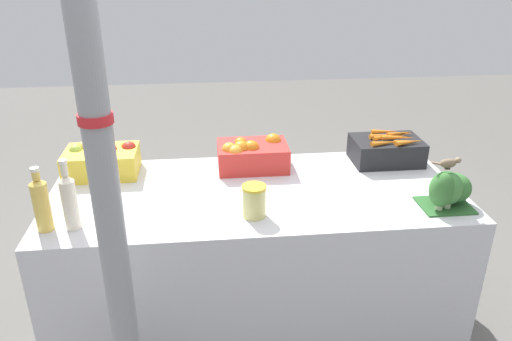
{
  "coord_description": "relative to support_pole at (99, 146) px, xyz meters",
  "views": [
    {
      "loc": [
        -0.22,
        -2.06,
        1.81
      ],
      "look_at": [
        0.0,
        0.0,
        0.86
      ],
      "focal_mm": 35.0,
      "sensor_mm": 36.0,
      "label": 1
    }
  ],
  "objects": [
    {
      "name": "ground_plane",
      "position": [
        0.53,
        0.65,
        -1.27
      ],
      "size": [
        10.0,
        10.0,
        0.0
      ],
      "primitive_type": "plane",
      "color": "#605E59"
    },
    {
      "name": "pickle_jar",
      "position": [
        0.5,
        0.41,
        -0.43
      ],
      "size": [
        0.1,
        0.1,
        0.14
      ],
      "color": "#D1CC75",
      "rests_on": "market_table"
    },
    {
      "name": "juice_bottle_golden",
      "position": [
        -0.34,
        0.39,
        -0.38
      ],
      "size": [
        0.07,
        0.07,
        0.27
      ],
      "color": "gold",
      "rests_on": "market_table"
    },
    {
      "name": "juice_bottle_cloudy",
      "position": [
        -0.23,
        0.39,
        -0.38
      ],
      "size": [
        0.06,
        0.06,
        0.3
      ],
      "color": "beige",
      "rests_on": "market_table"
    },
    {
      "name": "carrot_crate",
      "position": [
        1.25,
        0.91,
        -0.43
      ],
      "size": [
        0.35,
        0.24,
        0.16
      ],
      "color": "black",
      "rests_on": "market_table"
    },
    {
      "name": "market_table",
      "position": [
        0.53,
        0.65,
        -0.88
      ],
      "size": [
        1.9,
        0.82,
        0.76
      ],
      "primitive_type": "cube",
      "color": "silver",
      "rests_on": "ground_plane"
    },
    {
      "name": "sparrow_bird",
      "position": [
        1.33,
        0.41,
        -0.3
      ],
      "size": [
        0.14,
        0.04,
        0.05
      ],
      "rotation": [
        0.0,
        0.0,
        0.02
      ],
      "color": "#4C3D2D",
      "rests_on": "broccoli_pile"
    },
    {
      "name": "broccoli_pile",
      "position": [
        1.35,
        0.42,
        -0.42
      ],
      "size": [
        0.23,
        0.18,
        0.18
      ],
      "color": "#2D602D",
      "rests_on": "market_table"
    },
    {
      "name": "support_pole",
      "position": [
        0.0,
        0.0,
        0.0
      ],
      "size": [
        0.1,
        0.1,
        2.53
      ],
      "color": "gray",
      "rests_on": "ground_plane"
    },
    {
      "name": "apple_crate",
      "position": [
        -0.2,
        0.92,
        -0.42
      ],
      "size": [
        0.35,
        0.24,
        0.16
      ],
      "color": "gold",
      "rests_on": "market_table"
    },
    {
      "name": "orange_crate",
      "position": [
        0.54,
        0.91,
        -0.43
      ],
      "size": [
        0.35,
        0.24,
        0.16
      ],
      "color": "red",
      "rests_on": "market_table"
    }
  ]
}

